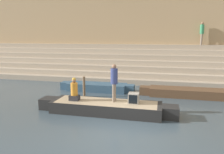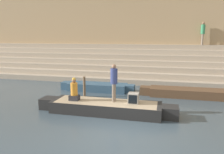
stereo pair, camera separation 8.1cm
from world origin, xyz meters
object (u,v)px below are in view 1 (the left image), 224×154
at_px(person_rowing, 74,91).
at_px(moored_boat_shore, 188,92).
at_px(moored_boat_distant, 97,87).
at_px(mooring_post, 84,87).
at_px(person_standing, 114,80).
at_px(rowboat_main, 106,107).
at_px(person_on_steps, 202,32).
at_px(tv_set, 134,98).

relative_size(person_rowing, moored_boat_shore, 0.19).
xyz_separation_m(moored_boat_distant, mooring_post, (-0.31, -1.43, 0.32)).
xyz_separation_m(person_standing, person_rowing, (-1.78, -0.23, -0.54)).
bearing_deg(rowboat_main, moored_boat_shore, 42.60).
xyz_separation_m(rowboat_main, moored_boat_distant, (-1.57, 3.77, -0.02)).
bearing_deg(moored_boat_shore, person_on_steps, 80.19).
distance_m(moored_boat_shore, mooring_post, 5.86).
bearing_deg(person_standing, person_on_steps, 68.06).
bearing_deg(moored_boat_shore, person_rowing, -141.50).
relative_size(person_rowing, tv_set, 2.24).
bearing_deg(moored_boat_shore, person_standing, -131.82).
relative_size(moored_boat_distant, person_on_steps, 2.67).
bearing_deg(mooring_post, person_rowing, -79.75).
height_order(tv_set, moored_boat_distant, tv_set).
xyz_separation_m(rowboat_main, tv_set, (1.22, 0.11, 0.46)).
xyz_separation_m(person_rowing, person_on_steps, (6.70, 9.56, 2.79)).
distance_m(person_standing, moored_boat_shore, 5.04).
relative_size(rowboat_main, person_rowing, 5.94).
height_order(rowboat_main, mooring_post, mooring_post).
distance_m(person_standing, moored_boat_distant, 4.26).
bearing_deg(person_standing, moored_boat_shore, 50.29).
bearing_deg(person_standing, person_rowing, -166.63).
bearing_deg(tv_set, rowboat_main, 177.49).
bearing_deg(mooring_post, moored_boat_distant, 77.67).
distance_m(person_standing, mooring_post, 3.24).
xyz_separation_m(tv_set, moored_boat_shore, (2.62, 3.47, -0.48)).
xyz_separation_m(moored_boat_shore, person_on_steps, (1.42, 5.90, 3.47)).
distance_m(rowboat_main, moored_boat_distant, 4.08).
relative_size(rowboat_main, moored_boat_shore, 1.15).
bearing_deg(mooring_post, tv_set, -35.75).
height_order(rowboat_main, person_rowing, person_rowing).
relative_size(person_rowing, person_on_steps, 0.59).
height_order(person_rowing, moored_boat_shore, person_rowing).
bearing_deg(moored_boat_shore, rowboat_main, -133.15).
height_order(moored_boat_shore, person_on_steps, person_on_steps).
bearing_deg(tv_set, person_standing, 169.05).
height_order(moored_boat_shore, mooring_post, mooring_post).
distance_m(person_standing, tv_set, 1.15).
xyz_separation_m(person_rowing, tv_set, (2.66, 0.19, -0.20)).
xyz_separation_m(moored_boat_distant, person_on_steps, (6.83, 5.72, 3.47)).
bearing_deg(person_standing, rowboat_main, -148.61).
bearing_deg(person_rowing, moored_boat_shore, 24.76).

